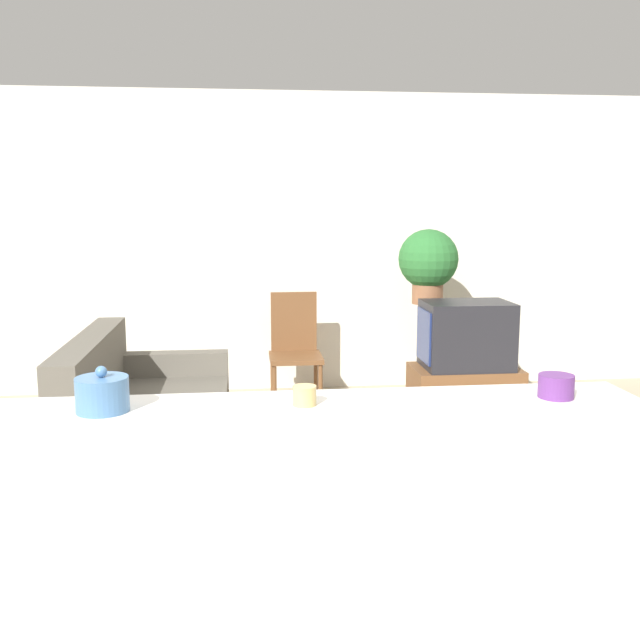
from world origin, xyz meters
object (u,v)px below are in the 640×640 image
Objects in this scene: couch at (144,420)px; decorative_bowl at (102,394)px; television at (466,335)px; potted_plant at (428,262)px; wooden_chair at (295,345)px.

decorative_bowl reaches higher than couch.
potted_plant reaches higher than television.
television is 0.75m from potted_plant.
decorative_bowl is (-0.95, -3.36, 0.51)m from wooden_chair.
couch is at bearing -131.03° from wooden_chair.
couch is at bearing 94.25° from decorative_bowl.
potted_plant reaches higher than couch.
television is at bearing -68.60° from potted_plant.
wooden_chair is 1.52× the size of potted_plant.
wooden_chair is 4.98× the size of decorative_bowl.
decorative_bowl reaches higher than wooden_chair.
television is 0.72× the size of wooden_chair.
potted_plant is at bearing -4.01° from wooden_chair.
potted_plant is at bearing 28.09° from couch.
potted_plant reaches higher than decorative_bowl.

